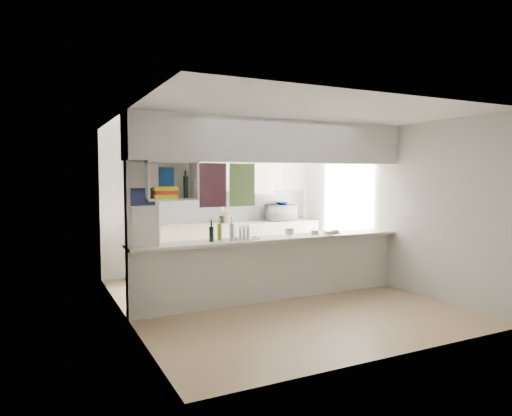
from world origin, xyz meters
TOP-DOWN VIEW (x-y plane):
  - floor at (0.00, 0.00)m, footprint 4.80×4.80m
  - ceiling at (0.00, 0.00)m, footprint 4.80×4.80m
  - wall_back at (0.00, 2.40)m, footprint 4.20×0.00m
  - wall_left at (-2.10, 0.00)m, footprint 0.00×4.80m
  - wall_right at (2.10, 0.00)m, footprint 0.00×4.80m
  - servery_partition at (-0.17, 0.00)m, footprint 4.20×0.50m
  - cubby_shelf at (-1.57, -0.06)m, footprint 0.65×0.35m
  - kitchen_run at (0.16, 2.14)m, footprint 3.60×0.63m
  - microwave at (1.32, 2.12)m, footprint 0.64×0.51m
  - bowl at (1.36, 2.16)m, footprint 0.24×0.24m
  - dish_rack at (-0.41, 0.05)m, footprint 0.43×0.37m
  - cup at (0.24, -0.04)m, footprint 0.15×0.15m
  - wine_bottles at (-0.81, 0.01)m, footprint 0.37×0.15m
  - plastic_tubs at (0.89, -0.01)m, footprint 0.48×0.21m
  - utensil_jar at (0.06, 2.15)m, footprint 0.10×0.10m
  - knife_block at (0.12, 2.18)m, footprint 0.11×0.10m

SIDE VIEW (x-z plane):
  - floor at x=0.00m, z-range 0.00..0.00m
  - kitchen_run at x=0.16m, z-range -0.29..1.95m
  - plastic_tubs at x=0.89m, z-range 0.92..0.98m
  - cup at x=0.24m, z-range 0.94..1.04m
  - utensil_jar at x=0.06m, z-range 0.92..1.06m
  - dish_rack at x=-0.41m, z-range 0.90..1.10m
  - knife_block at x=0.12m, z-range 0.92..1.12m
  - wine_bottles at x=-0.81m, z-range 0.88..1.20m
  - microwave at x=1.32m, z-range 0.92..1.24m
  - bowl at x=1.36m, z-range 1.24..1.29m
  - wall_back at x=0.00m, z-range -0.80..3.40m
  - wall_left at x=-2.10m, z-range -1.10..3.70m
  - wall_right at x=2.10m, z-range -1.10..3.70m
  - servery_partition at x=-0.17m, z-range 0.36..2.96m
  - cubby_shelf at x=-1.57m, z-range 1.46..1.96m
  - ceiling at x=0.00m, z-range 2.60..2.60m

